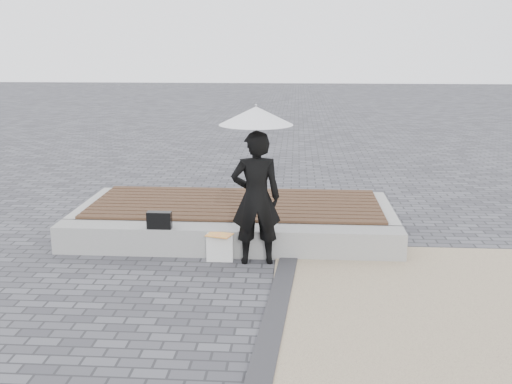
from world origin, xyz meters
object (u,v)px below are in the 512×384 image
(seating_ledge, at_px, (228,240))
(canvas_tote, at_px, (220,247))
(parasol, at_px, (256,116))
(woman, at_px, (256,198))
(handbag, at_px, (159,220))

(seating_ledge, relative_size, canvas_tote, 13.05)
(canvas_tote, bearing_deg, parasol, -5.60)
(woman, height_order, parasol, parasol)
(woman, distance_m, handbag, 1.44)
(woman, relative_size, parasol, 1.47)
(seating_ledge, xyz_separation_m, handbag, (-0.94, -0.15, 0.32))
(handbag, distance_m, canvas_tote, 0.94)
(parasol, relative_size, handbag, 3.62)
(parasol, xyz_separation_m, handbag, (-1.38, 0.19, -1.50))
(woman, bearing_deg, seating_ledge, -45.23)
(seating_ledge, relative_size, handbag, 14.53)
(handbag, height_order, canvas_tote, handbag)
(parasol, height_order, handbag, parasol)
(handbag, bearing_deg, canvas_tote, -9.44)
(seating_ledge, bearing_deg, handbag, -171.19)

